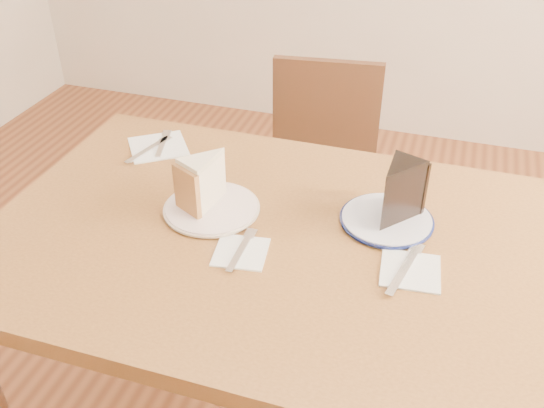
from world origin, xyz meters
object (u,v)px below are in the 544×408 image
Objects in this scene: chocolate_cake at (396,196)px; chair_far at (319,183)px; table at (276,271)px; plate_cream at (212,208)px; carrot_cake at (207,181)px; plate_navy at (387,220)px.

chair_far is at bearing -42.04° from chocolate_cake.
table is at bearing 88.46° from chair_far.
carrot_cake is (-0.01, 0.02, 0.06)m from plate_cream.
plate_navy is 1.61× the size of chocolate_cake.
table is 0.30m from chocolate_cake.
plate_cream is 1.70× the size of chocolate_cake.
chair_far reaches higher than plate_cream.
plate_cream is 1.06× the size of plate_navy.
plate_navy is at bearing 28.25° from table.
carrot_cake reaches higher than table.
plate_navy reaches higher than table.
chair_far is 8.01× the size of carrot_cake.
carrot_cake is at bearing 73.01° from chair_far.
chair_far reaches higher than table.
plate_cream is at bearing -22.45° from carrot_cake.
table is 6.34× the size of plate_navy.
plate_cream is (-0.16, 0.04, 0.10)m from table.
plate_cream is at bearing -168.66° from plate_navy.
chair_far is 4.11× the size of plate_cream.
plate_navy is at bearing 16.45° from chocolate_cake.
plate_navy is at bearing 11.34° from plate_cream.
chair_far is 0.72m from chocolate_cake.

